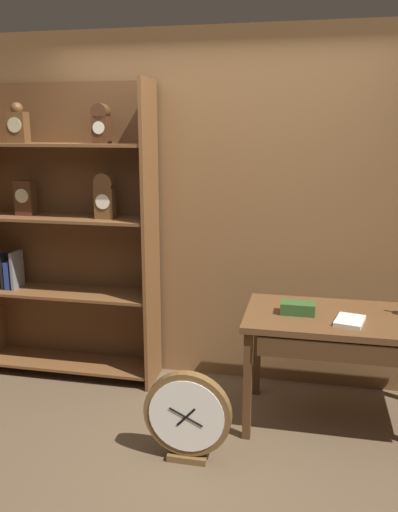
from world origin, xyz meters
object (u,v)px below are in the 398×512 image
(workbench, at_px, (359,330))
(toolbox_small, at_px, (298,308))
(bookshelf, at_px, (65,235))
(round_clock_large, at_px, (187,416))
(open_repair_manual, at_px, (350,321))

(workbench, bearing_deg, toolbox_small, 179.54)
(bookshelf, relative_size, round_clock_large, 4.02)
(toolbox_small, xyz_separation_m, open_repair_manual, (0.32, -0.10, -0.02))
(workbench, height_order, open_repair_manual, open_repair_manual)
(bookshelf, distance_m, round_clock_large, 1.74)
(toolbox_small, xyz_separation_m, round_clock_large, (-0.59, -0.57, -0.51))
(bookshelf, height_order, workbench, bookshelf)
(workbench, height_order, toolbox_small, toolbox_small)
(round_clock_large, bearing_deg, workbench, 30.31)
(toolbox_small, distance_m, open_repair_manual, 0.33)
(workbench, bearing_deg, bookshelf, 169.51)
(bookshelf, relative_size, workbench, 1.57)
(workbench, height_order, round_clock_large, workbench)
(toolbox_small, height_order, open_repair_manual, toolbox_small)
(bookshelf, bearing_deg, toolbox_small, -12.60)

